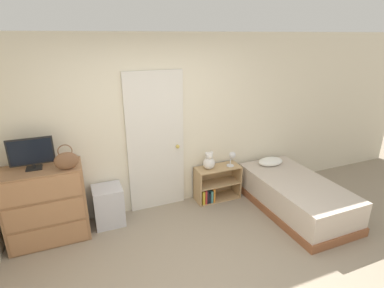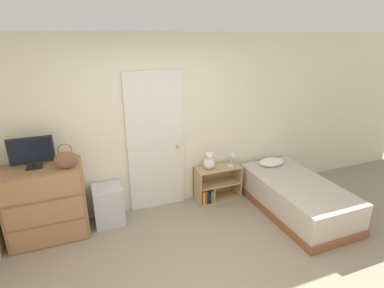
% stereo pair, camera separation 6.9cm
% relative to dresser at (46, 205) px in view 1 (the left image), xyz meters
% --- Properties ---
extents(wall_back, '(10.00, 0.06, 2.55)m').
position_rel_dresser_xyz_m(wall_back, '(1.45, 0.29, 0.78)').
color(wall_back, beige).
rests_on(wall_back, ground_plane).
extents(door_closed, '(0.84, 0.09, 2.06)m').
position_rel_dresser_xyz_m(door_closed, '(1.52, 0.24, 0.53)').
color(door_closed, silver).
rests_on(door_closed, ground_plane).
extents(dresser, '(0.95, 0.49, 1.00)m').
position_rel_dresser_xyz_m(dresser, '(0.00, 0.00, 0.00)').
color(dresser, '#996B47').
rests_on(dresser, ground_plane).
extents(tv, '(0.50, 0.16, 0.39)m').
position_rel_dresser_xyz_m(tv, '(-0.06, 0.03, 0.70)').
color(tv, black).
rests_on(tv, dresser).
extents(handbag, '(0.28, 0.11, 0.32)m').
position_rel_dresser_xyz_m(handbag, '(0.31, -0.15, 0.61)').
color(handbag, brown).
rests_on(handbag, dresser).
extents(storage_bin, '(0.39, 0.37, 0.56)m').
position_rel_dresser_xyz_m(storage_bin, '(0.75, 0.06, -0.22)').
color(storage_bin, silver).
rests_on(storage_bin, ground_plane).
extents(bookshelf, '(0.72, 0.31, 0.55)m').
position_rel_dresser_xyz_m(bookshelf, '(2.40, 0.10, -0.26)').
color(bookshelf, tan).
rests_on(bookshelf, ground_plane).
extents(teddy_bear, '(0.19, 0.19, 0.28)m').
position_rel_dresser_xyz_m(teddy_bear, '(2.30, 0.09, 0.18)').
color(teddy_bear, silver).
rests_on(teddy_bear, bookshelf).
extents(desk_lamp, '(0.13, 0.13, 0.24)m').
position_rel_dresser_xyz_m(desk_lamp, '(2.68, 0.05, 0.22)').
color(desk_lamp, silver).
rests_on(desk_lamp, bookshelf).
extents(bed, '(0.96, 1.80, 0.60)m').
position_rel_dresser_xyz_m(bed, '(3.38, -0.64, -0.25)').
color(bed, brown).
rests_on(bed, ground_plane).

